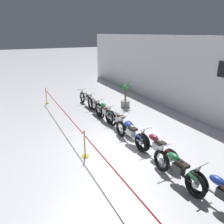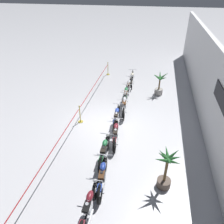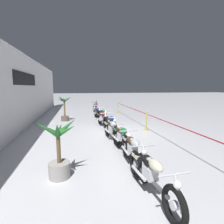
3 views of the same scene
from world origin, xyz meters
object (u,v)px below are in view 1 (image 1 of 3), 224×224
at_px(motorcycle_maroon_5, 156,147).
at_px(stanchion_far_left, 71,121).
at_px(stanchion_mid_left, 85,148).
at_px(motorcycle_green_6, 177,169).
at_px(potted_palm_right_of_row, 125,96).
at_px(motorcycle_blue_4, 130,133).
at_px(motorcycle_silver_3, 119,121).
at_px(motorcycle_silver_1, 95,105).
at_px(motorcycle_green_2, 105,112).
at_px(motorcycle_blue_7, 222,194).
at_px(motorcycle_cream_0, 88,99).

relative_size(motorcycle_maroon_5, stanchion_far_left, 0.15).
bearing_deg(stanchion_mid_left, motorcycle_green_6, 37.03).
xyz_separation_m(potted_palm_right_of_row, stanchion_far_left, (2.62, -4.20, 0.10)).
bearing_deg(motorcycle_blue_4, motorcycle_silver_3, 171.41).
relative_size(motorcycle_blue_4, motorcycle_green_6, 1.03).
xyz_separation_m(motorcycle_blue_4, motorcycle_green_6, (2.79, -0.03, 0.01)).
distance_m(motorcycle_blue_4, potted_palm_right_of_row, 4.72).
height_order(motorcycle_silver_1, motorcycle_green_2, motorcycle_green_2).
bearing_deg(motorcycle_silver_1, motorcycle_green_2, 0.13).
xyz_separation_m(motorcycle_silver_1, motorcycle_blue_7, (8.11, 0.10, -0.00)).
height_order(motorcycle_silver_1, motorcycle_maroon_5, motorcycle_silver_1).
xyz_separation_m(motorcycle_green_6, stanchion_mid_left, (-2.64, -1.99, -0.11)).
height_order(motorcycle_green_2, motorcycle_blue_7, motorcycle_green_2).
xyz_separation_m(motorcycle_silver_3, motorcycle_blue_4, (1.39, -0.21, -0.00)).
relative_size(motorcycle_silver_1, motorcycle_green_2, 1.10).
distance_m(motorcycle_silver_3, potted_palm_right_of_row, 3.42).
bearing_deg(motorcycle_silver_3, stanchion_far_left, -94.53).
xyz_separation_m(motorcycle_blue_7, potted_palm_right_of_row, (-8.33, 1.96, 0.20)).
relative_size(motorcycle_silver_3, motorcycle_maroon_5, 1.12).
xyz_separation_m(motorcycle_cream_0, stanchion_far_left, (3.81, -2.19, 0.31)).
bearing_deg(stanchion_far_left, stanchion_mid_left, -0.00).
xyz_separation_m(motorcycle_cream_0, motorcycle_maroon_5, (6.83, 0.05, 0.01)).
bearing_deg(motorcycle_silver_3, motorcycle_silver_1, -177.79).
height_order(motorcycle_maroon_5, potted_palm_right_of_row, potted_palm_right_of_row).
bearing_deg(stanchion_mid_left, motorcycle_maroon_5, 59.99).
xyz_separation_m(motorcycle_silver_1, motorcycle_blue_4, (3.96, -0.11, -0.01)).
xyz_separation_m(motorcycle_green_2, motorcycle_blue_7, (6.81, 0.10, -0.01)).
distance_m(motorcycle_silver_3, motorcycle_blue_7, 5.53).
distance_m(motorcycle_maroon_5, stanchion_mid_left, 2.60).
relative_size(motorcycle_cream_0, motorcycle_silver_3, 0.98).
bearing_deg(motorcycle_cream_0, motorcycle_blue_4, -1.80).
height_order(motorcycle_cream_0, motorcycle_silver_1, motorcycle_silver_1).
bearing_deg(motorcycle_green_2, stanchion_far_left, -62.66).
bearing_deg(motorcycle_silver_1, motorcycle_blue_4, -1.59).
bearing_deg(motorcycle_cream_0, motorcycle_green_6, -1.43).
distance_m(motorcycle_silver_1, stanchion_far_left, 3.22).
distance_m(motorcycle_cream_0, potted_palm_right_of_row, 2.34).
height_order(motorcycle_silver_1, motorcycle_blue_4, motorcycle_silver_1).
height_order(motorcycle_cream_0, stanchion_far_left, stanchion_far_left).
distance_m(motorcycle_green_2, motorcycle_blue_7, 6.82).
height_order(motorcycle_silver_1, motorcycle_blue_7, motorcycle_silver_1).
bearing_deg(potted_palm_right_of_row, motorcycle_blue_4, -27.46).
relative_size(motorcycle_green_6, stanchion_mid_left, 2.03).
bearing_deg(motorcycle_blue_4, motorcycle_silver_1, 178.41).
bearing_deg(stanchion_mid_left, motorcycle_blue_4, 94.36).
bearing_deg(motorcycle_maroon_5, motorcycle_cream_0, -179.55).
bearing_deg(motorcycle_green_2, motorcycle_blue_7, 0.85).
bearing_deg(motorcycle_blue_4, motorcycle_blue_7, 2.95).
height_order(potted_palm_right_of_row, stanchion_far_left, potted_palm_right_of_row).
distance_m(motorcycle_green_6, motorcycle_blue_7, 1.38).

